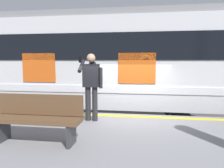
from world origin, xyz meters
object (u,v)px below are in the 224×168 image
at_px(train_carriage, 96,60).
at_px(handbag, 74,112).
at_px(passenger, 91,81).
at_px(bench, 38,117).

bearing_deg(train_carriage, handbag, 92.27).
bearing_deg(handbag, train_carriage, -87.73).
relative_size(passenger, bench, 1.00).
xyz_separation_m(train_carriage, handbag, (-0.12, 3.07, -1.37)).
distance_m(passenger, bench, 1.82).
xyz_separation_m(train_carriage, bench, (0.02, 4.80, -1.06)).
bearing_deg(handbag, bench, 85.36).
relative_size(train_carriage, handbag, 23.83).
distance_m(train_carriage, passenger, 3.28).
xyz_separation_m(passenger, handbag, (0.50, -0.10, -0.83)).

